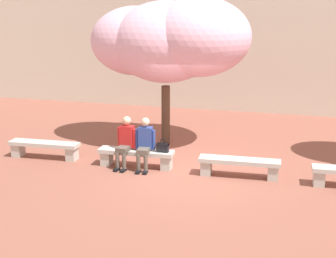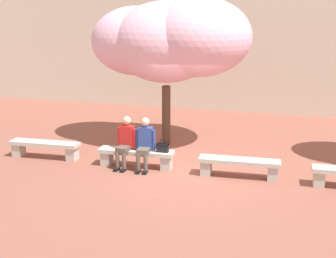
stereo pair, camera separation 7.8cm
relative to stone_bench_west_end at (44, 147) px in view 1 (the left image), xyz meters
The scene contains 8 objects.
ground_plane 3.92m from the stone_bench_west_end, ahead, with size 100.00×100.00×0.00m, color #8E5142.
stone_bench_west_end is the anchor object (origin of this frame).
stone_bench_near_west 2.60m from the stone_bench_west_end, ahead, with size 1.94×0.52×0.45m.
stone_bench_center 5.21m from the stone_bench_west_end, ahead, with size 1.94×0.52×0.45m.
person_seated_left 2.38m from the stone_bench_west_end, ahead, with size 0.51×0.70×1.29m.
person_seated_right 2.88m from the stone_bench_west_end, ahead, with size 0.51×0.71×1.29m.
handbag 3.31m from the stone_bench_west_end, ahead, with size 0.30×0.15×0.34m.
cherry_tree_main 4.57m from the stone_bench_west_end, 39.41° to the left, with size 4.68×3.08×4.22m.
Camera 1 is at (2.59, -10.58, 3.91)m, focal length 50.00 mm.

